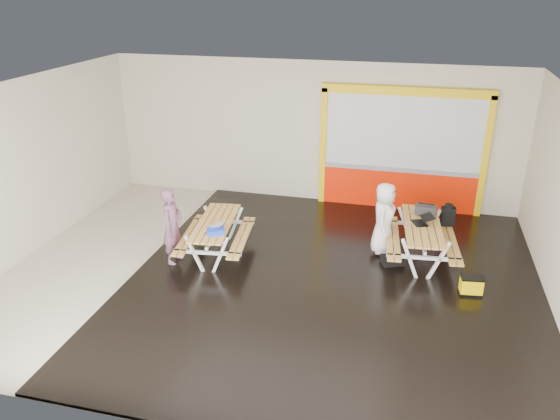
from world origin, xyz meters
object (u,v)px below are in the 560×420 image
(dark_case, at_px, (392,260))
(toolbox, at_px, (426,210))
(person_right, at_px, (384,218))
(blue_pouch, at_px, (216,231))
(picnic_table_right, at_px, (422,233))
(person_left, at_px, (172,226))
(laptop_left, at_px, (215,227))
(fluke_bag, at_px, (471,286))
(backpack, at_px, (448,215))
(laptop_right, at_px, (422,221))
(picnic_table_left, at_px, (216,230))

(dark_case, bearing_deg, toolbox, 56.98)
(person_right, height_order, toolbox, person_right)
(blue_pouch, bearing_deg, picnic_table_right, 18.88)
(person_left, relative_size, laptop_left, 4.22)
(laptop_left, relative_size, toolbox, 0.82)
(fluke_bag, bearing_deg, backpack, 101.84)
(fluke_bag, bearing_deg, dark_case, 150.50)
(person_left, relative_size, blue_pouch, 4.81)
(person_right, bearing_deg, laptop_right, -84.38)
(toolbox, distance_m, fluke_bag, 1.99)
(person_left, bearing_deg, laptop_left, -77.45)
(picnic_table_left, height_order, dark_case, picnic_table_left)
(laptop_left, xyz_separation_m, dark_case, (3.39, 0.79, -0.69))
(picnic_table_left, bearing_deg, toolbox, 18.01)
(person_left, bearing_deg, fluke_bag, -86.53)
(blue_pouch, bearing_deg, laptop_left, 114.18)
(toolbox, relative_size, backpack, 0.96)
(laptop_left, bearing_deg, dark_case, 13.08)
(picnic_table_right, xyz_separation_m, laptop_right, (-0.01, 0.05, 0.24))
(person_left, bearing_deg, dark_case, -75.35)
(picnic_table_left, relative_size, dark_case, 5.01)
(picnic_table_right, relative_size, laptop_right, 4.43)
(backpack, distance_m, fluke_bag, 2.01)
(laptop_right, relative_size, toolbox, 1.08)
(person_right, xyz_separation_m, backpack, (1.27, 0.72, -0.10))
(picnic_table_right, distance_m, laptop_left, 4.06)
(person_left, distance_m, dark_case, 4.37)
(person_right, bearing_deg, dark_case, -141.59)
(laptop_right, bearing_deg, laptop_left, -163.27)
(fluke_bag, bearing_deg, laptop_right, 127.78)
(picnic_table_right, distance_m, dark_case, 0.78)
(backpack, bearing_deg, picnic_table_left, -160.92)
(picnic_table_right, bearing_deg, person_left, -164.93)
(laptop_right, height_order, backpack, backpack)
(picnic_table_right, bearing_deg, dark_case, -146.95)
(person_right, xyz_separation_m, fluke_bag, (1.66, -1.19, -0.63))
(person_left, relative_size, person_right, 1.05)
(laptop_right, distance_m, fluke_bag, 1.63)
(toolbox, relative_size, fluke_bag, 1.04)
(dark_case, bearing_deg, fluke_bag, -29.50)
(picnic_table_right, relative_size, fluke_bag, 4.99)
(picnic_table_left, height_order, laptop_right, laptop_right)
(dark_case, xyz_separation_m, fluke_bag, (1.42, -0.80, 0.09))
(picnic_table_left, height_order, person_left, person_left)
(backpack, bearing_deg, blue_pouch, -154.37)
(laptop_left, height_order, fluke_bag, laptop_left)
(picnic_table_right, relative_size, person_left, 1.39)
(person_left, distance_m, person_right, 4.18)
(laptop_right, distance_m, toolbox, 0.48)
(picnic_table_right, bearing_deg, toolbox, 84.76)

